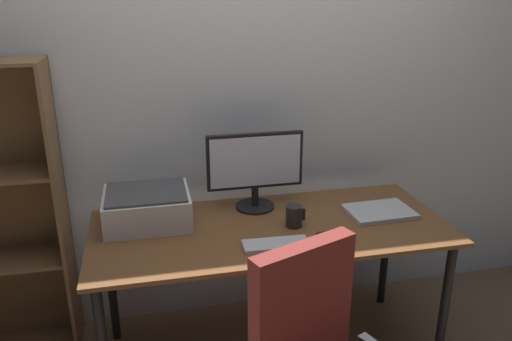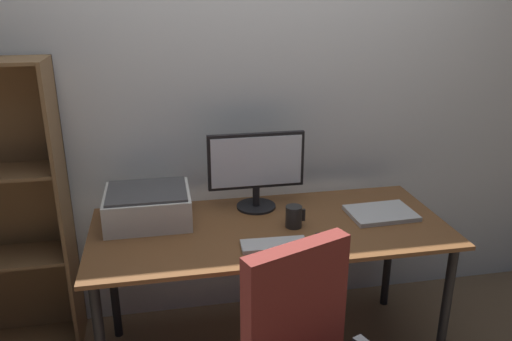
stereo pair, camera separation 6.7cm
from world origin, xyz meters
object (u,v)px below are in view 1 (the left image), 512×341
(coffee_mug, at_px, (294,216))
(keyboard, at_px, (276,244))
(monitor, at_px, (255,166))
(printer, at_px, (147,207))
(desk, at_px, (270,241))
(laptop, at_px, (379,212))
(mouse, at_px, (325,240))

(coffee_mug, bearing_deg, keyboard, -127.60)
(monitor, xyz_separation_m, printer, (-0.54, -0.06, -0.15))
(desk, height_order, monitor, monitor)
(keyboard, bearing_deg, desk, 84.99)
(laptop, bearing_deg, printer, 170.18)
(monitor, distance_m, keyboard, 0.48)
(desk, xyz_separation_m, monitor, (-0.02, 0.22, 0.30))
(desk, xyz_separation_m, mouse, (0.20, -0.22, 0.09))
(keyboard, height_order, laptop, laptop)
(printer, bearing_deg, coffee_mug, -16.04)
(desk, bearing_deg, monitor, 96.10)
(coffee_mug, bearing_deg, monitor, 117.72)
(desk, height_order, printer, printer)
(coffee_mug, xyz_separation_m, printer, (-0.67, 0.19, 0.03))
(monitor, height_order, mouse, monitor)
(laptop, xyz_separation_m, printer, (-1.13, 0.15, 0.07))
(desk, height_order, mouse, mouse)
(desk, distance_m, coffee_mug, 0.17)
(laptop, height_order, printer, printer)
(keyboard, distance_m, mouse, 0.22)
(keyboard, relative_size, mouse, 3.02)
(keyboard, distance_m, coffee_mug, 0.22)
(mouse, relative_size, laptop, 0.30)
(coffee_mug, distance_m, laptop, 0.46)
(keyboard, distance_m, laptop, 0.63)
(printer, bearing_deg, laptop, -7.67)
(monitor, distance_m, laptop, 0.66)
(laptop, bearing_deg, keyboard, -162.20)
(desk, distance_m, laptop, 0.57)
(laptop, relative_size, printer, 0.80)
(laptop, bearing_deg, monitor, 158.24)
(keyboard, relative_size, laptop, 0.91)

